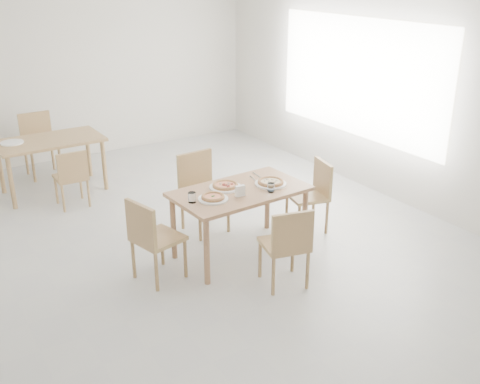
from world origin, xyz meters
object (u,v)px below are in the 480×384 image
pizza_margherita (213,197)px  second_table (50,146)px  napkin_holder (240,192)px  pizza_pepperoni (225,185)px  plate_margherita (213,199)px  plate_mushroom (271,184)px  chair_east (314,191)px  chair_back_n (39,140)px  chair_west (151,235)px  main_table (240,198)px  tumbler_b (271,188)px  tumbler_a (192,197)px  chair_south (287,242)px  chair_north (201,186)px  plate_pepperoni (225,187)px  pizza_mushroom (271,182)px  plate_empty (12,143)px  chair_back_s (72,175)px

pizza_margherita → second_table: size_ratio=0.20×
napkin_holder → pizza_margherita: bearing=165.8°
pizza_pepperoni → plate_margherita: bearing=-142.0°
plate_mushroom → napkin_holder: size_ratio=2.76×
second_table → pizza_pepperoni: bearing=-69.4°
chair_east → chair_back_n: size_ratio=0.91×
pizza_margherita → chair_west: bearing=174.4°
main_table → pizza_margherita: bearing=-170.4°
plate_mushroom → tumbler_b: 0.21m
tumbler_a → chair_south: bearing=-53.2°
chair_north → tumbler_a: (-0.53, -0.82, 0.27)m
chair_west → chair_south: bearing=-141.7°
plate_pepperoni → pizza_pepperoni: pizza_pepperoni is taller
chair_west → pizza_mushroom: size_ratio=2.82×
chair_north → napkin_holder: chair_north is taller
plate_mushroom → tumbler_b: (-0.12, -0.17, 0.04)m
plate_pepperoni → tumbler_b: size_ratio=3.57×
plate_margherita → plate_pepperoni: 0.34m
second_table → chair_south: bearing=-72.9°
plate_mushroom → chair_east: bearing=9.5°
second_table → plate_empty: bearing=169.0°
chair_south → pizza_pepperoni: (-0.12, 0.95, 0.29)m
chair_north → plate_mushroom: size_ratio=2.72×
chair_south → pizza_pepperoni: 1.00m
chair_back_s → plate_empty: 0.99m
chair_west → second_table: (-0.18, 2.93, 0.16)m
pizza_pepperoni → plate_pepperoni: bearing=0.0°
chair_south → plate_mushroom: bearing=-100.4°
chair_south → plate_empty: (-1.69, 3.82, 0.27)m
plate_margherita → pizza_margherita: pizza_margherita is taller
plate_empty → chair_west: bearing=-78.0°
pizza_pepperoni → napkin_holder: size_ratio=2.94×
pizza_pepperoni → tumbler_a: 0.50m
main_table → chair_west: bearing=177.8°
napkin_holder → chair_back_s: bearing=116.5°
chair_west → pizza_pepperoni: (0.93, 0.14, 0.28)m
chair_east → plate_pepperoni: (-1.17, 0.06, 0.27)m
chair_south → plate_pepperoni: 0.99m
plate_pepperoni → tumbler_b: 0.49m
plate_mushroom → plate_pepperoni: size_ratio=1.00×
plate_margherita → main_table: bearing=13.0°
pizza_mushroom → tumbler_a: bearing=178.7°
plate_pepperoni → plate_margherita: bearing=-142.0°
chair_east → chair_back_s: chair_east is taller
chair_west → pizza_mushroom: bearing=-105.4°
pizza_margherita → tumbler_a: bearing=164.7°
second_table → plate_margherita: bearing=-75.4°
pizza_margherita → pizza_mushroom: bearing=2.8°
chair_north → tumbler_b: 1.08m
plate_margherita → plate_mushroom: (0.73, 0.04, 0.00)m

